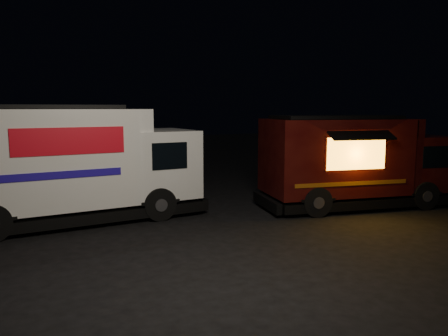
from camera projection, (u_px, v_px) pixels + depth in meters
ground at (252, 230)px, 12.00m from camera, size 80.00×80.00×0.00m
white_truck at (75, 164)px, 12.74m from camera, size 7.62×2.87×3.41m
red_truck at (357, 161)px, 14.77m from camera, size 6.99×3.76×3.08m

